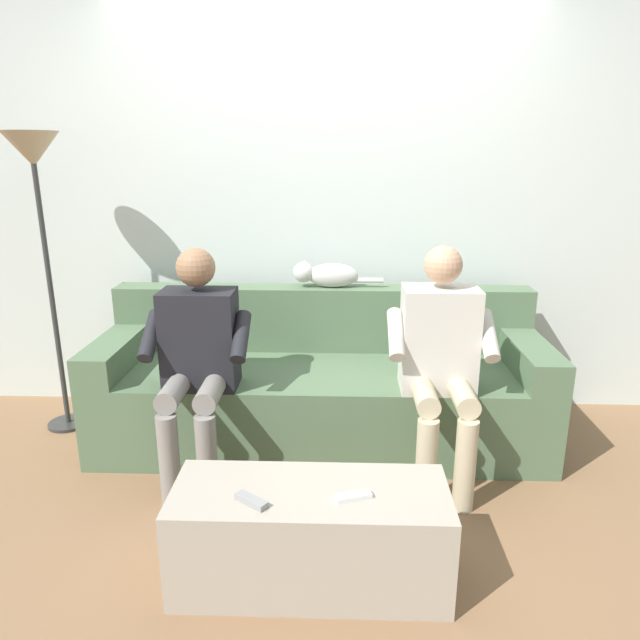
# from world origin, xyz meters

# --- Properties ---
(ground_plane) EXTENTS (8.00, 8.00, 0.00)m
(ground_plane) POSITION_xyz_m (0.00, 0.60, 0.00)
(ground_plane) COLOR #846042
(back_wall) EXTENTS (4.62, 0.06, 2.51)m
(back_wall) POSITION_xyz_m (0.00, -0.67, 1.26)
(back_wall) COLOR silver
(back_wall) RESTS_ON ground
(couch) EXTENTS (2.50, 0.83, 0.84)m
(couch) POSITION_xyz_m (0.00, -0.14, 0.31)
(couch) COLOR #516B4C
(couch) RESTS_ON ground
(coffee_table) EXTENTS (1.05, 0.41, 0.40)m
(coffee_table) POSITION_xyz_m (0.00, 1.06, 0.20)
(coffee_table) COLOR #A89E8E
(coffee_table) RESTS_ON ground
(person_left_seated) EXTENTS (0.52, 0.55, 1.19)m
(person_left_seated) POSITION_xyz_m (-0.60, 0.26, 0.67)
(person_left_seated) COLOR beige
(person_left_seated) RESTS_ON ground
(person_right_seated) EXTENTS (0.52, 0.52, 1.18)m
(person_right_seated) POSITION_xyz_m (0.60, 0.27, 0.67)
(person_right_seated) COLOR black
(person_right_seated) RESTS_ON ground
(cat_on_backrest) EXTENTS (0.54, 0.12, 0.16)m
(cat_on_backrest) POSITION_xyz_m (-0.02, -0.41, 0.92)
(cat_on_backrest) COLOR silver
(cat_on_backrest) RESTS_ON couch
(remote_white) EXTENTS (0.14, 0.08, 0.02)m
(remote_white) POSITION_xyz_m (-0.16, 1.11, 0.41)
(remote_white) COLOR white
(remote_white) RESTS_ON coffee_table
(remote_gray) EXTENTS (0.13, 0.11, 0.02)m
(remote_gray) POSITION_xyz_m (0.21, 1.15, 0.41)
(remote_gray) COLOR gray
(remote_gray) RESTS_ON coffee_table
(floor_lamp) EXTENTS (0.30, 0.30, 1.73)m
(floor_lamp) POSITION_xyz_m (1.57, -0.23, 1.48)
(floor_lamp) COLOR #2D2D2D
(floor_lamp) RESTS_ON ground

